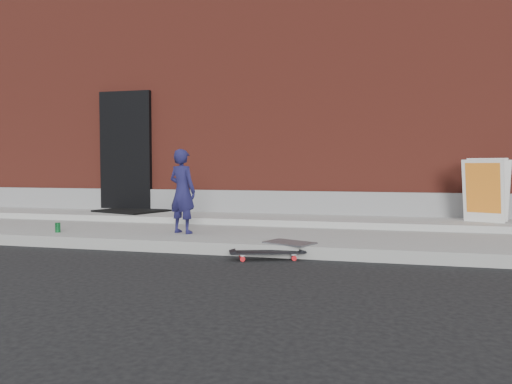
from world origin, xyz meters
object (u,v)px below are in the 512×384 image
(child, at_px, (182,191))
(soda_can, at_px, (58,228))
(pizza_sign, at_px, (486,190))
(skateboard, at_px, (267,253))

(child, distance_m, soda_can, 1.87)
(pizza_sign, distance_m, soda_can, 6.36)
(child, distance_m, skateboard, 1.80)
(child, relative_size, pizza_sign, 1.23)
(child, distance_m, pizza_sign, 4.56)
(child, xyz_separation_m, pizza_sign, (4.25, 1.67, -0.01))
(pizza_sign, bearing_deg, skateboard, -138.06)
(skateboard, height_order, pizza_sign, pizza_sign)
(skateboard, distance_m, soda_can, 3.23)
(child, bearing_deg, skateboard, 167.28)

